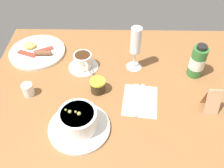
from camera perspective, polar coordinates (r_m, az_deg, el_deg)
ground_plane at (r=102.29cm, az=2.14°, el=-1.57°), size 110.00×84.00×3.00cm
porridge_bowl at (r=86.38cm, az=-7.66°, el=-8.49°), size 21.50×21.50×9.45cm
cutlery_setting at (r=97.41cm, az=6.46°, el=-3.51°), size 14.69×17.47×0.90cm
coffee_cup at (r=108.89cm, az=-6.59°, el=5.06°), size 12.98×12.98×6.95cm
creamer_jug at (r=102.46cm, az=-18.66°, el=-1.19°), size 5.16×4.28×5.62cm
wine_glass at (r=102.91cm, az=5.42°, el=9.27°), size 6.70×6.70×19.90cm
jam_jar at (r=98.36cm, az=-3.26°, el=-0.41°), size 6.09×6.09×5.58cm
sauce_bottle_green at (r=108.29cm, az=18.91°, el=4.85°), size 6.26×6.26×15.01cm
breakfast_plate at (r=122.52cm, az=-16.72°, el=7.12°), size 25.52×25.52×3.70cm
menu_card at (r=97.45cm, az=21.85°, el=-3.29°), size 5.26×6.18×10.18cm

